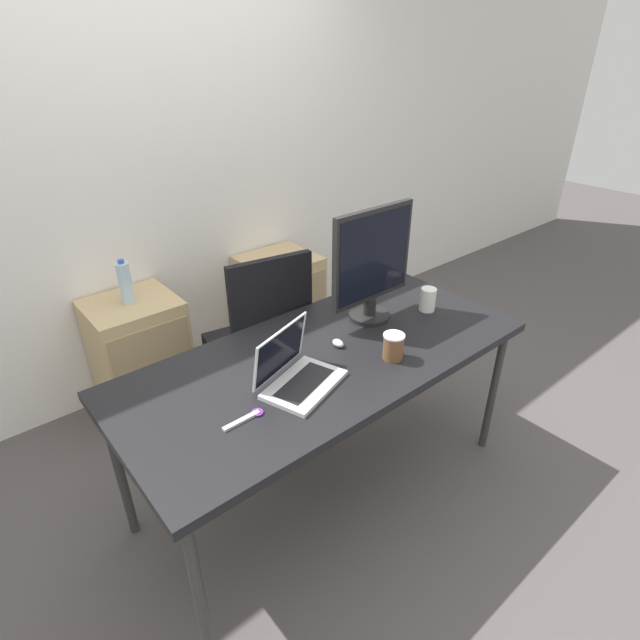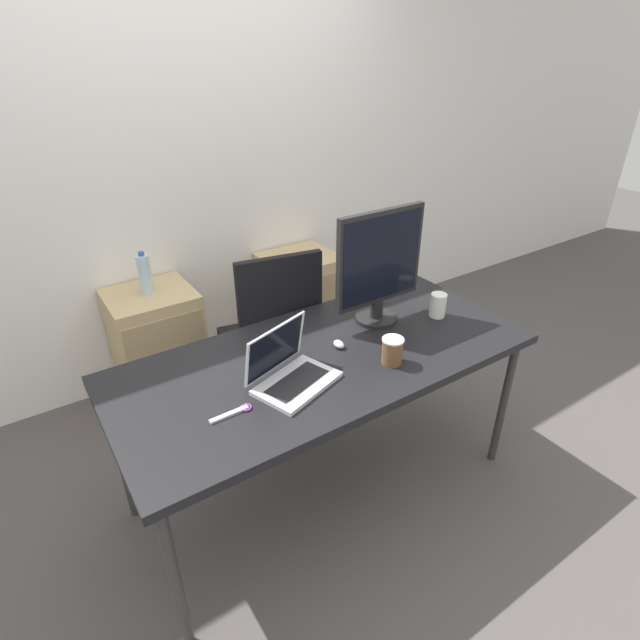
{
  "view_description": "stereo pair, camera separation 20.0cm",
  "coord_description": "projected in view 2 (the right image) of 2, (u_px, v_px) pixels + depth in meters",
  "views": [
    {
      "loc": [
        -1.17,
        -1.36,
        1.95
      ],
      "look_at": [
        0.0,
        0.04,
        0.93
      ],
      "focal_mm": 28.0,
      "sensor_mm": 36.0,
      "label": 1
    },
    {
      "loc": [
        -1.01,
        -1.48,
        1.95
      ],
      "look_at": [
        0.0,
        0.04,
        0.93
      ],
      "focal_mm": 28.0,
      "sensor_mm": 36.0,
      "label": 2
    }
  ],
  "objects": [
    {
      "name": "wall_back",
      "position": [
        189.0,
        168.0,
        2.91
      ],
      "size": [
        10.0,
        0.05,
        2.6
      ],
      "color": "white",
      "rests_on": "ground_plane"
    },
    {
      "name": "coffee_cup_white",
      "position": [
        438.0,
        305.0,
        2.41
      ],
      "size": [
        0.08,
        0.08,
        0.12
      ],
      "color": "white",
      "rests_on": "desk"
    },
    {
      "name": "water_bottle",
      "position": [
        145.0,
        274.0,
        2.76
      ],
      "size": [
        0.07,
        0.07,
        0.25
      ],
      "color": "silver",
      "rests_on": "cabinet_left"
    },
    {
      "name": "laptop_center",
      "position": [
        290.0,
        371.0,
        1.94
      ],
      "size": [
        0.37,
        0.33,
        0.23
      ],
      "color": "silver",
      "rests_on": "desk"
    },
    {
      "name": "cabinet_right",
      "position": [
        300.0,
        304.0,
        3.47
      ],
      "size": [
        0.48,
        0.44,
        0.71
      ],
      "color": "tan",
      "rests_on": "ground_plane"
    },
    {
      "name": "office_chair",
      "position": [
        272.0,
        354.0,
        2.85
      ],
      "size": [
        0.56,
        0.59,
        1.05
      ],
      "color": "#232326",
      "rests_on": "ground_plane"
    },
    {
      "name": "ground_plane",
      "position": [
        324.0,
        483.0,
        2.52
      ],
      "size": [
        14.0,
        14.0,
        0.0
      ],
      "primitive_type": "plane",
      "color": "#514C4C"
    },
    {
      "name": "mouse",
      "position": [
        339.0,
        344.0,
        2.18
      ],
      "size": [
        0.04,
        0.06,
        0.03
      ],
      "color": "silver",
      "rests_on": "desk"
    },
    {
      "name": "coffee_cup_brown",
      "position": [
        392.0,
        351.0,
        2.05
      ],
      "size": [
        0.09,
        0.09,
        0.11
      ],
      "color": "brown",
      "rests_on": "desk"
    },
    {
      "name": "cabinet_left",
      "position": [
        158.0,
        346.0,
        2.99
      ],
      "size": [
        0.48,
        0.44,
        0.71
      ],
      "color": "tan",
      "rests_on": "ground_plane"
    },
    {
      "name": "scissors",
      "position": [
        235.0,
        412.0,
        1.8
      ],
      "size": [
        0.17,
        0.04,
        0.01
      ],
      "color": "#B2B2B7",
      "rests_on": "desk"
    },
    {
      "name": "desk",
      "position": [
        325.0,
        364.0,
        2.16
      ],
      "size": [
        1.81,
        0.82,
        0.78
      ],
      "color": "black",
      "rests_on": "ground_plane"
    },
    {
      "name": "monitor",
      "position": [
        379.0,
        266.0,
        2.26
      ],
      "size": [
        0.46,
        0.2,
        0.54
      ],
      "color": "black",
      "rests_on": "desk"
    }
  ]
}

